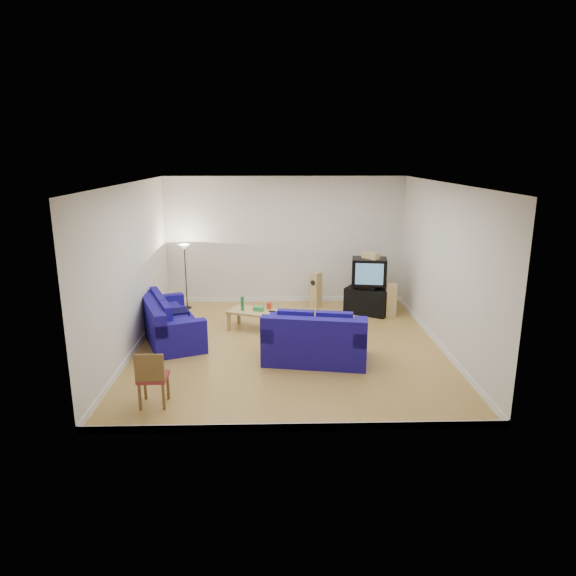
{
  "coord_description": "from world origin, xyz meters",
  "views": [
    {
      "loc": [
        -0.27,
        -9.61,
        3.72
      ],
      "look_at": [
        0.0,
        0.4,
        1.1
      ],
      "focal_mm": 32.0,
      "sensor_mm": 36.0,
      "label": 1
    }
  ],
  "objects_px": {
    "sofa_three_seat": "(168,324)",
    "television": "(369,271)",
    "coffee_table": "(256,313)",
    "tv_stand": "(368,301)",
    "sofa_loveseat": "(315,343)"
  },
  "relations": [
    {
      "from": "coffee_table",
      "to": "television",
      "type": "bearing_deg",
      "value": 23.51
    },
    {
      "from": "coffee_table",
      "to": "tv_stand",
      "type": "height_order",
      "value": "tv_stand"
    },
    {
      "from": "coffee_table",
      "to": "tv_stand",
      "type": "xyz_separation_m",
      "value": [
        2.63,
        1.11,
        -0.07
      ]
    },
    {
      "from": "sofa_loveseat",
      "to": "coffee_table",
      "type": "bearing_deg",
      "value": 132.39
    },
    {
      "from": "sofa_three_seat",
      "to": "television",
      "type": "bearing_deg",
      "value": 89.13
    },
    {
      "from": "coffee_table",
      "to": "tv_stand",
      "type": "bearing_deg",
      "value": 22.95
    },
    {
      "from": "coffee_table",
      "to": "sofa_loveseat",
      "type": "bearing_deg",
      "value": -57.5
    },
    {
      "from": "sofa_three_seat",
      "to": "television",
      "type": "distance_m",
      "value": 4.82
    },
    {
      "from": "sofa_loveseat",
      "to": "tv_stand",
      "type": "xyz_separation_m",
      "value": [
        1.49,
        2.91,
        -0.05
      ]
    },
    {
      "from": "sofa_three_seat",
      "to": "sofa_loveseat",
      "type": "bearing_deg",
      "value": 45.31
    },
    {
      "from": "sofa_three_seat",
      "to": "tv_stand",
      "type": "xyz_separation_m",
      "value": [
        4.43,
        1.67,
        -0.01
      ]
    },
    {
      "from": "coffee_table",
      "to": "television",
      "type": "distance_m",
      "value": 2.96
    },
    {
      "from": "sofa_three_seat",
      "to": "coffee_table",
      "type": "relative_size",
      "value": 1.86
    },
    {
      "from": "tv_stand",
      "to": "coffee_table",
      "type": "bearing_deg",
      "value": -125.56
    },
    {
      "from": "sofa_three_seat",
      "to": "tv_stand",
      "type": "relative_size",
      "value": 2.41
    }
  ]
}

